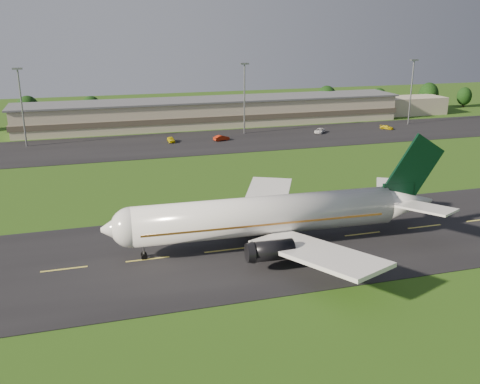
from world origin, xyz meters
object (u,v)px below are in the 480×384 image
object	(u,v)px
light_mast_centre	(244,90)
service_vehicle_a	(171,140)
terminal	(234,112)
service_vehicle_d	(387,127)
light_mast_west	(21,98)
service_vehicle_b	(221,138)
light_mast_east	(412,84)
service_vehicle_c	(320,131)
airliner	(271,216)

from	to	relation	value
light_mast_centre	service_vehicle_a	distance (m)	26.23
terminal	service_vehicle_d	distance (m)	47.83
light_mast_west	service_vehicle_b	bearing A→B (deg)	-8.67
light_mast_west	light_mast_east	bearing A→B (deg)	0.00
service_vehicle_b	service_vehicle_c	distance (m)	30.54
airliner	service_vehicle_a	distance (m)	74.34
terminal	service_vehicle_a	bearing A→B (deg)	-137.51
light_mast_centre	service_vehicle_c	bearing A→B (deg)	-14.56
light_mast_west	light_mast_centre	world-z (taller)	same
terminal	service_vehicle_a	distance (m)	32.74
light_mast_east	service_vehicle_b	size ratio (longest dim) A/B	4.47
terminal	service_vehicle_a	xyz separation A→B (m)	(-24.03, -22.01, -3.17)
service_vehicle_c	service_vehicle_a	bearing A→B (deg)	-139.43
light_mast_centre	service_vehicle_b	distance (m)	16.80
service_vehicle_c	service_vehicle_d	distance (m)	22.17
light_mast_east	service_vehicle_b	xyz separation A→B (m)	(-63.96, -7.79, -11.89)
light_mast_east	terminal	bearing A→B (deg)	163.20
service_vehicle_a	light_mast_centre	bearing A→B (deg)	13.35
light_mast_centre	service_vehicle_d	xyz separation A→B (m)	(43.66, -5.97, -12.05)
terminal	service_vehicle_d	xyz separation A→B (m)	(42.26, -22.15, -3.30)
terminal	service_vehicle_b	bearing A→B (deg)	-113.38
light_mast_east	service_vehicle_d	distance (m)	17.59
airliner	light_mast_west	world-z (taller)	light_mast_west
terminal	service_vehicle_b	world-z (taller)	terminal
service_vehicle_c	airliner	bearing A→B (deg)	-78.93
airliner	light_mast_east	distance (m)	110.02
light_mast_centre	light_mast_west	bearing A→B (deg)	180.00
service_vehicle_a	light_mast_west	bearing A→B (deg)	170.04
service_vehicle_b	service_vehicle_d	distance (m)	52.65
service_vehicle_d	light_mast_east	bearing A→B (deg)	-16.07
terminal	light_mast_centre	xyz separation A→B (m)	(-1.40, -16.18, 8.75)
light_mast_west	light_mast_centre	xyz separation A→B (m)	(60.00, 0.00, 0.00)
airliner	service_vehicle_c	size ratio (longest dim) A/B	10.61
light_mast_centre	service_vehicle_d	distance (m)	45.69
service_vehicle_a	service_vehicle_c	size ratio (longest dim) A/B	0.87
airliner	service_vehicle_c	world-z (taller)	airliner
light_mast_west	service_vehicle_c	bearing A→B (deg)	-3.92
terminal	light_mast_west	size ratio (longest dim) A/B	7.13
terminal	light_mast_west	xyz separation A→B (m)	(-61.40, -16.18, 8.75)
light_mast_west	service_vehicle_a	xyz separation A→B (m)	(37.37, -5.83, -11.92)
light_mast_east	service_vehicle_c	bearing A→B (deg)	-170.54
airliner	service_vehicle_a	size ratio (longest dim) A/B	12.19
terminal	light_mast_east	bearing A→B (deg)	-16.80
terminal	light_mast_centre	distance (m)	18.45
terminal	service_vehicle_c	bearing A→B (deg)	-47.28
light_mast_east	service_vehicle_c	xyz separation A→B (m)	(-33.50, -5.58, -11.97)
service_vehicle_c	service_vehicle_d	world-z (taller)	service_vehicle_c
service_vehicle_a	service_vehicle_d	xyz separation A→B (m)	(66.29, -0.14, -0.13)
service_vehicle_a	service_vehicle_c	distance (m)	44.12
airliner	service_vehicle_d	world-z (taller)	airliner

